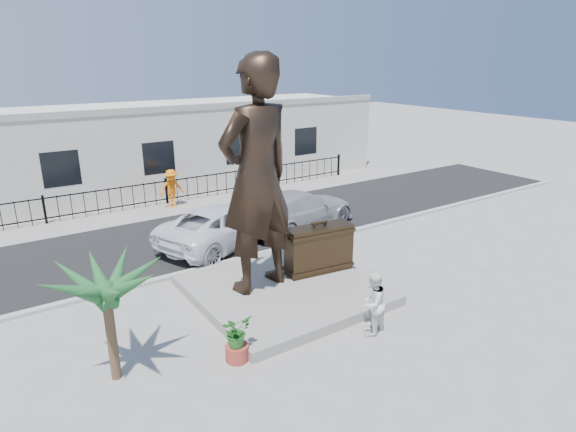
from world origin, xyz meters
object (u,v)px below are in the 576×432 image
at_px(car_white, 224,224).
at_px(suitcase, 319,249).
at_px(statue, 256,177).
at_px(tourist, 372,303).

bearing_deg(car_white, suitcase, 171.59).
relative_size(statue, suitcase, 3.11).
distance_m(suitcase, car_white, 4.76).
relative_size(statue, car_white, 1.21).
distance_m(suitcase, tourist, 3.46).
relative_size(tourist, car_white, 0.31).
distance_m(tourist, car_white, 7.99).
bearing_deg(statue, tourist, 101.43).
bearing_deg(statue, suitcase, 166.42).
height_order(tourist, car_white, tourist).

